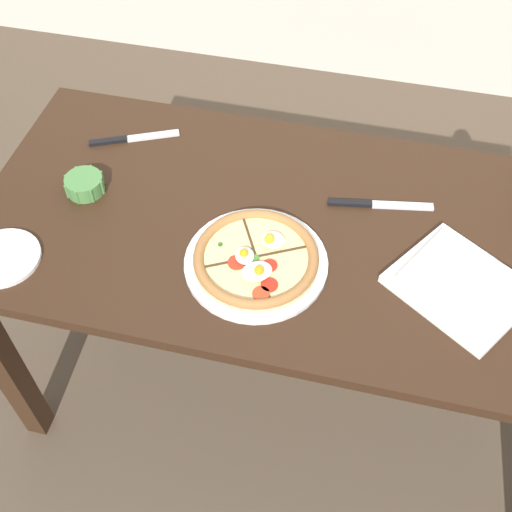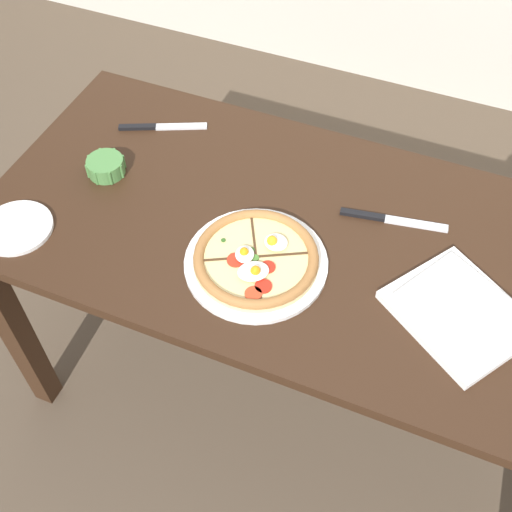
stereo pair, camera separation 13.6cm
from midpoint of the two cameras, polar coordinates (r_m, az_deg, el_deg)
name	(u,v)px [view 1 (the left image)]	position (r m, az deg, el deg)	size (l,w,h in m)	color
ground_plane	(288,383)	(2.06, 0.97, -11.31)	(12.00, 12.00, 0.00)	brown
dining_table	(299,257)	(1.53, 1.28, -0.26)	(1.50, 0.72, 0.74)	#331E11
pizza	(256,259)	(1.37, -2.83, -0.48)	(0.31, 0.31, 0.05)	white
ramekin_bowl	(85,184)	(1.59, -17.40, 5.99)	(0.10, 0.10, 0.04)	#4C8442
napkin_folded	(461,285)	(1.38, 15.09, -2.65)	(0.34, 0.33, 0.04)	white
knife_main	(379,204)	(1.51, 8.36, 4.40)	(0.24, 0.06, 0.01)	silver
knife_spare	(133,138)	(1.70, -13.16, 10.04)	(0.22, 0.11, 0.01)	silver
side_saucer	(3,258)	(1.52, -24.00, -0.32)	(0.16, 0.16, 0.01)	white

